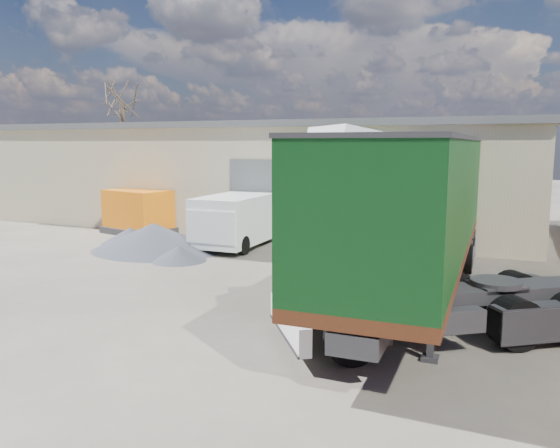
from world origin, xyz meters
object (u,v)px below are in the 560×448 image
at_px(bare_tree, 121,91).
at_px(panel_van, 239,220).
at_px(tractor_unit, 391,253).
at_px(orange_skip, 138,215).
at_px(box_trailer, 415,201).

distance_m(bare_tree, panel_van, 20.28).
distance_m(tractor_unit, orange_skip, 17.10).
bearing_deg(bare_tree, orange_skip, -48.86).
height_order(bare_tree, panel_van, bare_tree).
distance_m(box_trailer, panel_van, 9.68).
relative_size(tractor_unit, orange_skip, 1.88).
bearing_deg(panel_van, bare_tree, 141.71).
distance_m(tractor_unit, box_trailer, 3.61).
bearing_deg(orange_skip, panel_van, 4.84).
height_order(panel_van, orange_skip, panel_van).
distance_m(panel_van, orange_skip, 6.03).
relative_size(panel_van, orange_skip, 1.42).
xyz_separation_m(box_trailer, panel_van, (-8.07, 5.09, -1.61)).
height_order(box_trailer, panel_van, box_trailer).
height_order(bare_tree, orange_skip, bare_tree).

